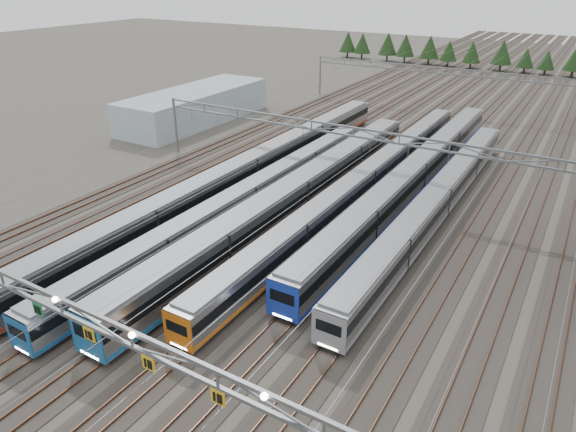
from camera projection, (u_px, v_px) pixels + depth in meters
The scene contains 13 objects.
ground at pixel (83, 401), 32.29m from camera, with size 400.00×400.00×0.00m, color #47423A.
track_bed at pixel (469, 89), 108.80m from camera, with size 54.00×260.00×5.42m.
train_a at pixel (248, 171), 63.00m from camera, with size 2.88×68.11×3.75m.
train_b at pixel (247, 199), 55.86m from camera, with size 2.56×54.29×3.33m.
train_c at pixel (296, 195), 55.91m from camera, with size 3.06×56.13×3.99m.
train_d at pixel (365, 181), 60.46m from camera, with size 2.57×65.16×3.34m.
train_e at pixel (414, 176), 61.57m from camera, with size 2.87×60.60×3.74m.
train_f at pixel (437, 201), 55.21m from camera, with size 2.68×51.88×3.49m.
gantry_near at pixel (59, 310), 29.13m from camera, with size 56.36×0.61×8.08m.
gantry_mid at pixel (353, 139), 60.37m from camera, with size 56.36×0.36×8.00m.
gantry_far at pixel (454, 77), 95.09m from camera, with size 56.36×0.36×8.00m.
west_shed at pixel (195, 106), 90.15m from camera, with size 10.00×30.00×5.50m, color #A5BCC5.
treeline at pixel (511, 55), 132.66m from camera, with size 100.10×5.60×7.02m.
Camera 1 is at (23.39, -13.91, 24.59)m, focal length 32.00 mm.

